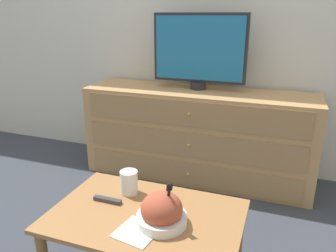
{
  "coord_description": "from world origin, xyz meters",
  "views": [
    {
      "loc": [
        0.72,
        -2.54,
        1.21
      ],
      "look_at": [
        0.21,
        -1.14,
        0.7
      ],
      "focal_mm": 35.0,
      "sensor_mm": 36.0,
      "label": 1
    }
  ],
  "objects": [
    {
      "name": "ground_plane",
      "position": [
        0.0,
        0.0,
        0.0
      ],
      "size": [
        12.0,
        12.0,
        0.0
      ],
      "primitive_type": "plane",
      "color": "#383D47"
    },
    {
      "name": "wall_back",
      "position": [
        0.0,
        0.03,
        1.3
      ],
      "size": [
        12.0,
        0.05,
        2.6
      ],
      "color": "silver",
      "rests_on": "ground_plane"
    },
    {
      "name": "dresser",
      "position": [
        0.13,
        -0.26,
        0.34
      ],
      "size": [
        1.7,
        0.47,
        0.68
      ],
      "color": "tan",
      "rests_on": "ground_plane"
    },
    {
      "name": "tv",
      "position": [
        0.11,
        -0.19,
        0.97
      ],
      "size": [
        0.69,
        0.12,
        0.54
      ],
      "color": "#232328",
      "rests_on": "dresser"
    },
    {
      "name": "coffee_table",
      "position": [
        0.23,
        -1.46,
        0.35
      ],
      "size": [
        0.8,
        0.52,
        0.42
      ],
      "color": "#9E6B3D",
      "rests_on": "ground_plane"
    },
    {
      "name": "takeout_bowl",
      "position": [
        0.31,
        -1.5,
        0.47
      ],
      "size": [
        0.21,
        0.21,
        0.19
      ],
      "color": "silver",
      "rests_on": "coffee_table"
    },
    {
      "name": "drink_cup",
      "position": [
        0.09,
        -1.32,
        0.47
      ],
      "size": [
        0.08,
        0.08,
        0.11
      ],
      "color": "#9E6638",
      "rests_on": "coffee_table"
    },
    {
      "name": "napkin",
      "position": [
        0.25,
        -1.58,
        0.42
      ],
      "size": [
        0.18,
        0.18,
        0.0
      ],
      "color": "silver",
      "rests_on": "coffee_table"
    },
    {
      "name": "remote_control",
      "position": [
        0.03,
        -1.43,
        0.43
      ],
      "size": [
        0.13,
        0.02,
        0.02
      ],
      "color": "#38383D",
      "rests_on": "coffee_table"
    }
  ]
}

